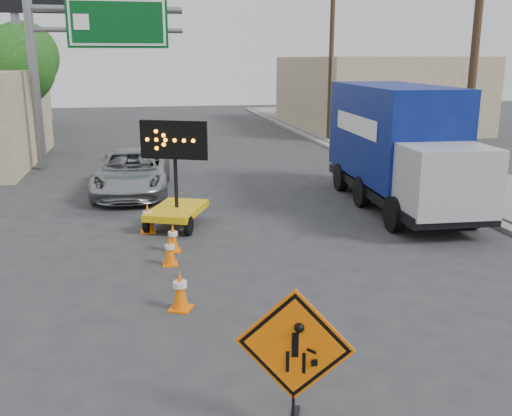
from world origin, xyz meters
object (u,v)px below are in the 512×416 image
object	(u,v)px
construction_sign	(294,359)
box_truck	(398,153)
pickup_truck	(132,172)
arrow_board	(177,203)

from	to	relation	value
construction_sign	box_truck	bearing A→B (deg)	81.61
pickup_truck	arrow_board	bearing A→B (deg)	-70.22
construction_sign	pickup_truck	size ratio (longest dim) A/B	0.36
construction_sign	arrow_board	size ratio (longest dim) A/B	0.66
arrow_board	pickup_truck	xyz separation A→B (m)	(-1.23, 4.38, 0.08)
box_truck	arrow_board	bearing A→B (deg)	-168.77
arrow_board	pickup_truck	size ratio (longest dim) A/B	0.56
construction_sign	pickup_truck	bearing A→B (deg)	120.64
pickup_truck	box_truck	world-z (taller)	box_truck
construction_sign	arrow_board	bearing A→B (deg)	117.16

